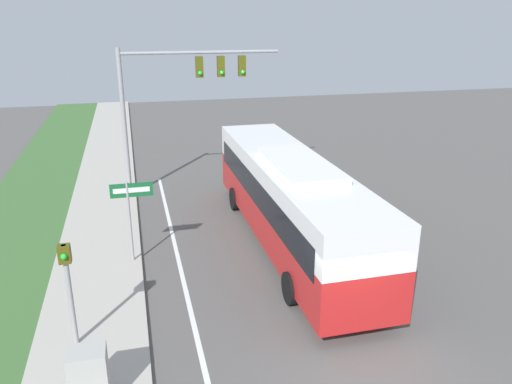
{
  "coord_description": "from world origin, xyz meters",
  "views": [
    {
      "loc": [
        -4.81,
        -9.48,
        7.72
      ],
      "look_at": [
        -0.56,
        7.13,
        1.71
      ],
      "focal_mm": 35.0,
      "sensor_mm": 36.0,
      "label": 1
    }
  ],
  "objects_px": {
    "bus": "(290,195)",
    "pedestrian_signal": "(68,279)",
    "street_sign": "(131,206)",
    "signal_gantry": "(178,87)",
    "utility_cabinet": "(89,376)"
  },
  "relations": [
    {
      "from": "signal_gantry",
      "to": "street_sign",
      "type": "height_order",
      "value": "signal_gantry"
    },
    {
      "from": "signal_gantry",
      "to": "pedestrian_signal",
      "type": "distance_m",
      "value": 12.18
    },
    {
      "from": "bus",
      "to": "street_sign",
      "type": "height_order",
      "value": "bus"
    },
    {
      "from": "bus",
      "to": "street_sign",
      "type": "distance_m",
      "value": 5.4
    },
    {
      "from": "bus",
      "to": "pedestrian_signal",
      "type": "height_order",
      "value": "bus"
    },
    {
      "from": "street_sign",
      "to": "utility_cabinet",
      "type": "xyz_separation_m",
      "value": [
        -1.06,
        -6.4,
        -1.27
      ]
    },
    {
      "from": "bus",
      "to": "pedestrian_signal",
      "type": "relative_size",
      "value": 4.42
    },
    {
      "from": "street_sign",
      "to": "bus",
      "type": "bearing_deg",
      "value": 1.81
    },
    {
      "from": "signal_gantry",
      "to": "pedestrian_signal",
      "type": "relative_size",
      "value": 2.54
    },
    {
      "from": "street_sign",
      "to": "utility_cabinet",
      "type": "distance_m",
      "value": 6.61
    },
    {
      "from": "signal_gantry",
      "to": "street_sign",
      "type": "distance_m",
      "value": 7.82
    },
    {
      "from": "signal_gantry",
      "to": "pedestrian_signal",
      "type": "xyz_separation_m",
      "value": [
        -3.91,
        -11.15,
        -2.93
      ]
    },
    {
      "from": "signal_gantry",
      "to": "street_sign",
      "type": "relative_size",
      "value": 2.48
    },
    {
      "from": "bus",
      "to": "signal_gantry",
      "type": "distance_m",
      "value": 7.95
    },
    {
      "from": "pedestrian_signal",
      "to": "utility_cabinet",
      "type": "distance_m",
      "value": 2.49
    }
  ]
}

